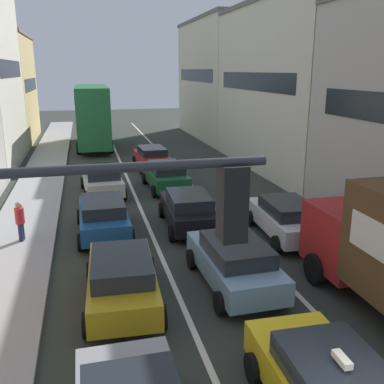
{
  "coord_description": "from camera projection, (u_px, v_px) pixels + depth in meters",
  "views": [
    {
      "loc": [
        -4.04,
        -4.3,
        6.32
      ],
      "look_at": [
        0.0,
        12.0,
        1.6
      ],
      "focal_mm": 40.65,
      "sensor_mm": 36.0,
      "label": 1
    }
  ],
  "objects": [
    {
      "name": "building_row_right",
      "position": [
        298.0,
        88.0,
        28.79
      ],
      "size": [
        7.2,
        43.9,
        10.94
      ],
      "rotation": [
        0.0,
        0.0,
        -1.57
      ],
      "color": "beige",
      "rests_on": "ground"
    },
    {
      "name": "hatchback_centre_lane_third",
      "position": [
        188.0,
        209.0,
        17.93
      ],
      "size": [
        2.2,
        4.37,
        1.49
      ],
      "rotation": [
        0.0,
        0.0,
        1.53
      ],
      "color": "black",
      "rests_on": "ground"
    },
    {
      "name": "coupe_centre_lane_fourth",
      "position": [
        166.0,
        175.0,
        23.69
      ],
      "size": [
        2.21,
        4.37,
        1.49
      ],
      "rotation": [
        0.0,
        0.0,
        1.61
      ],
      "color": "#19592D",
      "rests_on": "ground"
    },
    {
      "name": "sedan_left_lane_fourth",
      "position": [
        102.0,
        180.0,
        22.7
      ],
      "size": [
        2.26,
        4.39,
        1.49
      ],
      "rotation": [
        0.0,
        0.0,
        1.63
      ],
      "color": "beige",
      "rests_on": "ground"
    },
    {
      "name": "lane_stripe_right",
      "position": [
        187.0,
        181.0,
        25.75
      ],
      "size": [
        0.16,
        60.0,
        0.01
      ],
      "primitive_type": "cube",
      "color": "silver",
      "rests_on": "ground"
    },
    {
      "name": "pedestrian_near_kerb",
      "position": [
        20.0,
        220.0,
        16.15
      ],
      "size": [
        0.34,
        0.53,
        1.66
      ],
      "rotation": [
        0.0,
        0.0,
        2.93
      ],
      "color": "#262D47",
      "rests_on": "ground"
    },
    {
      "name": "bus_mid_queue_primary",
      "position": [
        92.0,
        113.0,
        36.24
      ],
      "size": [
        2.86,
        10.52,
        5.06
      ],
      "rotation": [
        0.0,
        0.0,
        1.56
      ],
      "color": "#1E6033",
      "rests_on": "ground"
    },
    {
      "name": "sidewalk_left",
      "position": [
        38.0,
        188.0,
        23.79
      ],
      "size": [
        2.6,
        64.0,
        0.14
      ],
      "primitive_type": "cube",
      "color": "#9B9B9B",
      "rests_on": "ground"
    },
    {
      "name": "lane_stripe_left",
      "position": [
        130.0,
        184.0,
        24.96
      ],
      "size": [
        0.16,
        60.0,
        0.01
      ],
      "primitive_type": "cube",
      "color": "silver",
      "rests_on": "ground"
    },
    {
      "name": "sedan_left_lane_third",
      "position": [
        103.0,
        216.0,
        17.11
      ],
      "size": [
        2.09,
        4.32,
        1.49
      ],
      "rotation": [
        0.0,
        0.0,
        1.58
      ],
      "color": "#194C8C",
      "rests_on": "ground"
    },
    {
      "name": "sedan_right_lane_behind_truck",
      "position": [
        286.0,
        217.0,
        16.88
      ],
      "size": [
        2.24,
        4.38,
        1.49
      ],
      "rotation": [
        0.0,
        0.0,
        1.52
      ],
      "color": "silver",
      "rests_on": "ground"
    },
    {
      "name": "traffic_light_pole",
      "position": [
        56.0,
        320.0,
        4.52
      ],
      "size": [
        3.58,
        0.38,
        5.5
      ],
      "color": "#2D2D33",
      "rests_on": "ground"
    },
    {
      "name": "wagon_left_lane_second",
      "position": [
        122.0,
        278.0,
        11.98
      ],
      "size": [
        2.24,
        4.39,
        1.49
      ],
      "rotation": [
        0.0,
        0.0,
        1.52
      ],
      "color": "#B29319",
      "rests_on": "ground"
    },
    {
      "name": "sedan_centre_lane_second",
      "position": [
        234.0,
        261.0,
        13.02
      ],
      "size": [
        2.14,
        4.34,
        1.49
      ],
      "rotation": [
        0.0,
        0.0,
        1.59
      ],
      "color": "#759EB7",
      "rests_on": "ground"
    },
    {
      "name": "sedan_centre_lane_fifth",
      "position": [
        152.0,
        157.0,
        28.55
      ],
      "size": [
        2.2,
        4.37,
        1.49
      ],
      "rotation": [
        0.0,
        0.0,
        1.61
      ],
      "color": "#A51E1E",
      "rests_on": "ground"
    }
  ]
}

